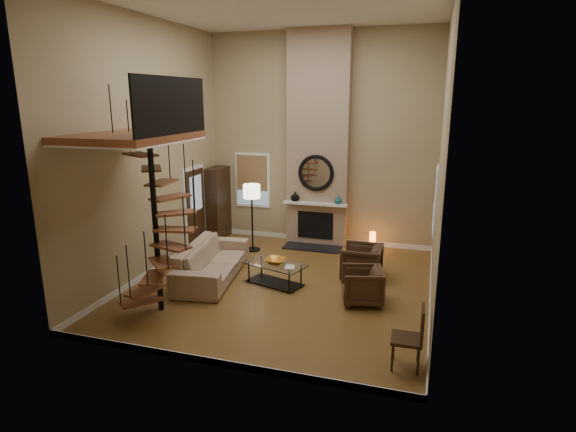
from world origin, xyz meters
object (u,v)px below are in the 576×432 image
(armchair_near, at_px, (365,263))
(accent_lamp, at_px, (372,242))
(hutch, at_px, (217,204))
(side_chair, at_px, (413,335))
(coffee_table, at_px, (275,271))
(armchair_far, at_px, (366,286))
(sofa, at_px, (212,261))
(floor_lamp, at_px, (252,197))

(armchair_near, xyz_separation_m, accent_lamp, (-0.08, 1.87, -0.10))
(hutch, distance_m, side_chair, 7.64)
(coffee_table, relative_size, side_chair, 1.48)
(armchair_far, xyz_separation_m, coffee_table, (-1.97, 0.38, -0.07))
(coffee_table, xyz_separation_m, side_chair, (2.93, -2.42, 0.24))
(hutch, bearing_deg, armchair_near, -23.56)
(hutch, bearing_deg, sofa, -67.10)
(armchair_near, distance_m, coffee_table, 1.99)
(side_chair, bearing_deg, floor_lamp, 133.62)
(sofa, xyz_separation_m, accent_lamp, (3.12, 2.82, -0.15))
(hutch, relative_size, coffee_table, 1.44)
(sofa, distance_m, armchair_near, 3.33)
(sofa, height_order, accent_lamp, sofa)
(hutch, relative_size, floor_lamp, 1.17)
(armchair_far, bearing_deg, accent_lamp, 171.41)
(armchair_near, height_order, armchair_far, armchair_near)
(armchair_far, distance_m, coffee_table, 2.01)
(side_chair, bearing_deg, armchair_near, 109.19)
(armchair_far, height_order, side_chair, side_chair)
(sofa, bearing_deg, floor_lamp, -12.61)
(hutch, xyz_separation_m, armchair_near, (4.41, -1.92, -0.60))
(hutch, bearing_deg, coffee_table, -46.87)
(hutch, height_order, side_chair, hutch)
(armchair_far, xyz_separation_m, accent_lamp, (-0.27, 3.13, -0.10))
(armchair_near, distance_m, armchair_far, 1.28)
(hutch, relative_size, side_chair, 2.13)
(armchair_near, relative_size, floor_lamp, 0.49)
(armchair_far, height_order, floor_lamp, floor_lamp)
(floor_lamp, bearing_deg, armchair_near, -19.85)
(coffee_table, distance_m, accent_lamp, 3.24)
(coffee_table, height_order, side_chair, side_chair)
(armchair_far, distance_m, side_chair, 2.26)
(hutch, height_order, sofa, hutch)
(hutch, distance_m, armchair_near, 4.84)
(armchair_near, xyz_separation_m, coffee_table, (-1.78, -0.89, -0.07))
(armchair_near, relative_size, coffee_table, 0.60)
(floor_lamp, xyz_separation_m, side_chair, (4.20, -4.41, -0.89))
(armchair_far, bearing_deg, side_chair, 11.55)
(sofa, relative_size, coffee_table, 1.83)
(coffee_table, height_order, floor_lamp, floor_lamp)
(hutch, xyz_separation_m, sofa, (1.21, -2.87, -0.55))
(floor_lamp, distance_m, accent_lamp, 3.28)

